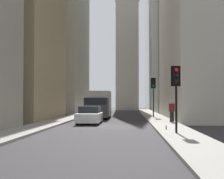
{
  "coord_description": "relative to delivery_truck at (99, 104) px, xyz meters",
  "views": [
    {
      "loc": [
        -25.83,
        -1.83,
        1.87
      ],
      "look_at": [
        8.96,
        -0.06,
        2.94
      ],
      "focal_mm": 57.2,
      "sensor_mm": 36.0,
      "label": 1
    }
  ],
  "objects": [
    {
      "name": "ground_plane",
      "position": [
        -10.63,
        -1.4,
        -1.46
      ],
      "size": [
        135.0,
        135.0,
        0.0
      ],
      "primitive_type": "plane",
      "color": "#302D30"
    },
    {
      "name": "sidewalk_right",
      "position": [
        -10.63,
        3.1,
        -1.39
      ],
      "size": [
        90.0,
        2.2,
        0.14
      ],
      "primitive_type": "cube",
      "color": "gray",
      "rests_on": "ground_plane"
    },
    {
      "name": "sidewalk_left",
      "position": [
        -10.63,
        -5.9,
        -1.39
      ],
      "size": [
        90.0,
        2.2,
        0.14
      ],
      "primitive_type": "cube",
      "color": "gray",
      "rests_on": "ground_plane"
    },
    {
      "name": "building_left_far",
      "position": [
        19.09,
        -12.0,
        9.78
      ],
      "size": [
        13.84,
        10.0,
        22.48
      ],
      "color": "#B7B2A5",
      "rests_on": "ground_plane"
    },
    {
      "name": "building_right_far",
      "position": [
        19.58,
        9.19,
        13.28
      ],
      "size": [
        17.0,
        10.5,
        29.45
      ],
      "color": "#A8A091",
      "rests_on": "ground_plane"
    },
    {
      "name": "church_spire",
      "position": [
        33.75,
        -2.67,
        17.32
      ],
      "size": [
        4.88,
        4.88,
        35.88
      ],
      "color": "#B7B2A5",
      "rests_on": "ground_plane"
    },
    {
      "name": "delivery_truck",
      "position": [
        0.0,
        0.0,
        0.0
      ],
      "size": [
        6.46,
        2.25,
        2.84
      ],
      "color": "silver",
      "rests_on": "ground_plane"
    },
    {
      "name": "sedan_white",
      "position": [
        -8.18,
        -0.0,
        -0.8
      ],
      "size": [
        4.3,
        1.78,
        1.42
      ],
      "color": "silver",
      "rests_on": "ground_plane"
    },
    {
      "name": "traffic_light_foreground",
      "position": [
        -17.28,
        -5.69,
        1.32
      ],
      "size": [
        0.43,
        0.52,
        3.6
      ],
      "color": "black",
      "rests_on": "sidewalk_left"
    },
    {
      "name": "traffic_light_midblock",
      "position": [
        1.33,
        -5.68,
        1.72
      ],
      "size": [
        0.43,
        0.52,
        4.13
      ],
      "color": "black",
      "rests_on": "sidewalk_left"
    },
    {
      "name": "pedestrian",
      "position": [
        -7.66,
        -6.57,
        -0.37
      ],
      "size": [
        0.26,
        0.44,
        1.74
      ],
      "color": "black",
      "rests_on": "sidewalk_left"
    },
    {
      "name": "discarded_bottle",
      "position": [
        -15.0,
        -5.38,
        -1.21
      ],
      "size": [
        0.07,
        0.07,
        0.27
      ],
      "color": "brown",
      "rests_on": "sidewalk_left"
    }
  ]
}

